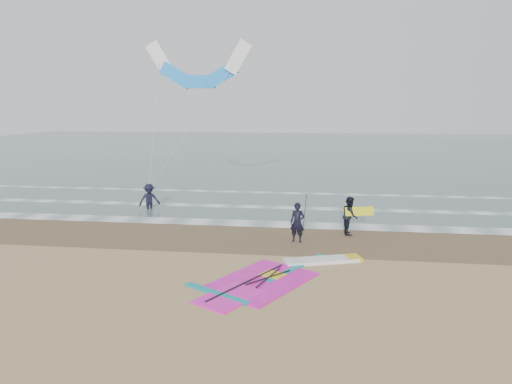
# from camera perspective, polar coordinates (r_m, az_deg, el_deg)

# --- Properties ---
(ground) EXTENTS (120.00, 120.00, 0.00)m
(ground) POSITION_cam_1_polar(r_m,az_deg,el_deg) (14.44, 1.03, -12.37)
(ground) COLOR tan
(ground) RESTS_ON ground
(sea_water) EXTENTS (120.00, 80.00, 0.02)m
(sea_water) POSITION_cam_1_polar(r_m,az_deg,el_deg) (61.50, 6.01, 5.28)
(sea_water) COLOR #47605E
(sea_water) RESTS_ON ground
(wet_sand_band) EXTENTS (120.00, 5.00, 0.01)m
(wet_sand_band) POSITION_cam_1_polar(r_m,az_deg,el_deg) (20.08, 2.94, -5.71)
(wet_sand_band) COLOR brown
(wet_sand_band) RESTS_ON ground
(foam_waterline) EXTENTS (120.00, 9.15, 0.02)m
(foam_waterline) POSITION_cam_1_polar(r_m,az_deg,el_deg) (24.36, 3.76, -2.74)
(foam_waterline) COLOR white
(foam_waterline) RESTS_ON ground
(windsurf_rig) EXTENTS (5.90, 5.58, 0.14)m
(windsurf_rig) POSITION_cam_1_polar(r_m,az_deg,el_deg) (15.68, 3.03, -10.34)
(windsurf_rig) COLOR white
(windsurf_rig) RESTS_ON ground
(person_standing) EXTENTS (0.69, 0.53, 1.69)m
(person_standing) POSITION_cam_1_polar(r_m,az_deg,el_deg) (19.32, 5.19, -3.81)
(person_standing) COLOR black
(person_standing) RESTS_ON ground
(person_walking) EXTENTS (0.68, 0.86, 1.71)m
(person_walking) POSITION_cam_1_polar(r_m,az_deg,el_deg) (20.82, 11.65, -2.90)
(person_walking) COLOR black
(person_walking) RESTS_ON ground
(person_wading) EXTENTS (1.34, 1.15, 1.80)m
(person_wading) POSITION_cam_1_polar(r_m,az_deg,el_deg) (25.96, -13.22, -0.20)
(person_wading) COLOR black
(person_wading) RESTS_ON ground
(held_pole) EXTENTS (0.17, 0.86, 1.82)m
(held_pole) POSITION_cam_1_polar(r_m,az_deg,el_deg) (19.22, 6.10, -2.69)
(held_pole) COLOR black
(held_pole) RESTS_ON ground
(carried_kiteboard) EXTENTS (1.30, 0.51, 0.39)m
(carried_kiteboard) POSITION_cam_1_polar(r_m,az_deg,el_deg) (20.71, 12.80, -2.37)
(carried_kiteboard) COLOR yellow
(carried_kiteboard) RESTS_ON ground
(surf_kite) EXTENTS (6.10, 2.39, 8.15)m
(surf_kite) POSITION_cam_1_polar(r_m,az_deg,el_deg) (26.90, -7.19, 14.91)
(surf_kite) COLOR white
(surf_kite) RESTS_ON ground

